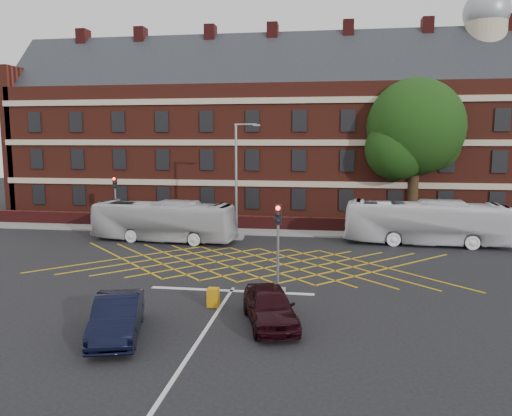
# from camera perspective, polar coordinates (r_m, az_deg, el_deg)

# --- Properties ---
(ground) EXTENTS (120.00, 120.00, 0.00)m
(ground) POSITION_cam_1_polar(r_m,az_deg,el_deg) (27.80, -1.41, -7.33)
(ground) COLOR black
(ground) RESTS_ON ground
(victorian_building) EXTENTS (51.00, 12.17, 20.40)m
(victorian_building) POSITION_cam_1_polar(r_m,az_deg,el_deg) (48.62, 3.35, 8.51)
(victorian_building) COLOR #551F15
(victorian_building) RESTS_ON ground
(boundary_wall) EXTENTS (56.00, 0.50, 1.10)m
(boundary_wall) POSITION_cam_1_polar(r_m,az_deg,el_deg) (40.27, 1.76, -1.76)
(boundary_wall) COLOR #451212
(boundary_wall) RESTS_ON ground
(far_pavement) EXTENTS (60.00, 3.00, 0.12)m
(far_pavement) POSITION_cam_1_polar(r_m,az_deg,el_deg) (39.38, 1.59, -2.71)
(far_pavement) COLOR slate
(far_pavement) RESTS_ON ground
(box_junction_hatching) EXTENTS (8.22, 8.22, 0.02)m
(box_junction_hatching) POSITION_cam_1_polar(r_m,az_deg,el_deg) (29.71, -0.74, -6.32)
(box_junction_hatching) COLOR #CC990C
(box_junction_hatching) RESTS_ON ground
(stop_line) EXTENTS (8.00, 0.30, 0.02)m
(stop_line) POSITION_cam_1_polar(r_m,az_deg,el_deg) (24.50, -2.83, -9.43)
(stop_line) COLOR silver
(stop_line) RESTS_ON ground
(centre_line) EXTENTS (0.15, 14.00, 0.02)m
(centre_line) POSITION_cam_1_polar(r_m,az_deg,el_deg) (18.56, -6.90, -15.30)
(centre_line) COLOR silver
(centre_line) RESTS_ON ground
(bus_left) EXTENTS (10.66, 3.52, 2.91)m
(bus_left) POSITION_cam_1_polar(r_m,az_deg,el_deg) (36.39, -10.52, -1.48)
(bus_left) COLOR silver
(bus_left) RESTS_ON ground
(bus_right) EXTENTS (11.23, 3.39, 3.08)m
(bus_right) POSITION_cam_1_polar(r_m,az_deg,el_deg) (36.57, 18.77, -1.59)
(bus_right) COLOR silver
(bus_right) RESTS_ON ground
(car_navy) EXTENTS (2.85, 4.89, 1.52)m
(car_navy) POSITION_cam_1_polar(r_m,az_deg,el_deg) (19.64, -15.59, -11.86)
(car_navy) COLOR black
(car_navy) RESTS_ON ground
(car_maroon) EXTENTS (3.02, 4.76, 1.51)m
(car_maroon) POSITION_cam_1_polar(r_m,az_deg,el_deg) (20.08, 1.60, -11.13)
(car_maroon) COLOR black
(car_maroon) RESTS_ON ground
(deciduous_tree) EXTENTS (7.97, 7.84, 12.20)m
(deciduous_tree) POSITION_cam_1_polar(r_m,az_deg,el_deg) (42.90, 17.66, 8.09)
(deciduous_tree) COLOR black
(deciduous_tree) RESTS_ON ground
(traffic_light_near) EXTENTS (0.70, 0.70, 4.27)m
(traffic_light_near) POSITION_cam_1_polar(r_m,az_deg,el_deg) (23.70, 2.52, -5.62)
(traffic_light_near) COLOR slate
(traffic_light_near) RESTS_ON ground
(traffic_light_far) EXTENTS (0.70, 0.70, 4.27)m
(traffic_light_far) POSITION_cam_1_polar(r_m,az_deg,el_deg) (42.12, -15.73, 0.04)
(traffic_light_far) COLOR slate
(traffic_light_far) RESTS_ON ground
(street_lamp) EXTENTS (2.25, 1.00, 8.39)m
(street_lamp) POSITION_cam_1_polar(r_m,az_deg,el_deg) (36.38, -2.16, 0.85)
(street_lamp) COLOR slate
(street_lamp) RESTS_ON ground
(direction_signs) EXTENTS (1.10, 0.16, 2.20)m
(direction_signs) POSITION_cam_1_polar(r_m,az_deg,el_deg) (42.31, -15.28, -0.43)
(direction_signs) COLOR gray
(direction_signs) RESTS_ON ground
(utility_cabinet) EXTENTS (0.49, 0.43, 0.82)m
(utility_cabinet) POSITION_cam_1_polar(r_m,az_deg,el_deg) (22.30, -4.92, -10.14)
(utility_cabinet) COLOR #C4810B
(utility_cabinet) RESTS_ON ground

